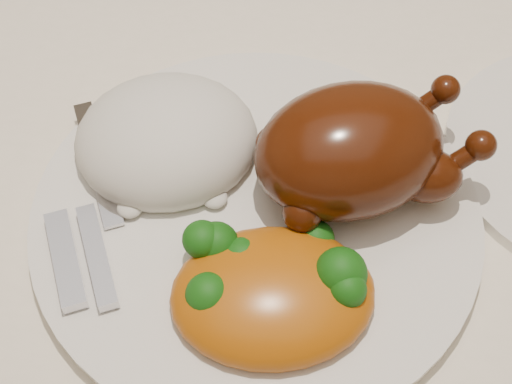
# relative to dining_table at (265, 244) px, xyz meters

# --- Properties ---
(dining_table) EXTENTS (1.60, 0.90, 0.76)m
(dining_table) POSITION_rel_dining_table_xyz_m (0.00, 0.00, 0.00)
(dining_table) COLOR brown
(dining_table) RESTS_ON floor
(tablecloth) EXTENTS (1.73, 1.03, 0.18)m
(tablecloth) POSITION_rel_dining_table_xyz_m (0.00, 0.00, 0.07)
(tablecloth) COLOR white
(tablecloth) RESTS_ON dining_table
(dinner_plate) EXTENTS (0.41, 0.41, 0.01)m
(dinner_plate) POSITION_rel_dining_table_xyz_m (-0.00, -0.04, 0.11)
(dinner_plate) COLOR white
(dinner_plate) RESTS_ON tablecloth
(roast_chicken) EXTENTS (0.17, 0.14, 0.08)m
(roast_chicken) POSITION_rel_dining_table_xyz_m (0.06, -0.02, 0.16)
(roast_chicken) COLOR #431607
(roast_chicken) RESTS_ON dinner_plate
(rice_mound) EXTENTS (0.16, 0.15, 0.07)m
(rice_mound) POSITION_rel_dining_table_xyz_m (-0.07, -0.00, 0.13)
(rice_mound) COLOR white
(rice_mound) RESTS_ON dinner_plate
(mac_and_cheese) EXTENTS (0.14, 0.12, 0.05)m
(mac_and_cheese) POSITION_rel_dining_table_xyz_m (0.02, -0.11, 0.13)
(mac_and_cheese) COLOR #AF490B
(mac_and_cheese) RESTS_ON dinner_plate
(cutlery) EXTENTS (0.07, 0.18, 0.01)m
(cutlery) POSITION_rel_dining_table_xyz_m (-0.11, -0.07, 0.12)
(cutlery) COLOR silver
(cutlery) RESTS_ON dinner_plate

